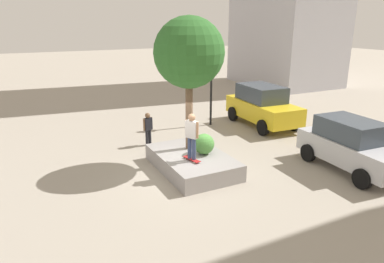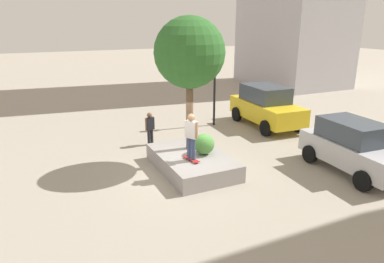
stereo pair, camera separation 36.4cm
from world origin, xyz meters
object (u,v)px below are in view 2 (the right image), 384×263
Objects in this scene: traffic_light_median at (215,70)px; sedan_parked at (353,147)px; taxi_cab at (266,106)px; plaza_tree at (190,53)px; skateboard at (191,159)px; passerby_with_bag at (150,126)px; skateboarder at (191,133)px; planter_ledge at (192,162)px.

sedan_parked is at bearing 12.53° from traffic_light_median.
sedan_parked is (6.37, -0.75, -0.11)m from taxi_cab.
traffic_light_median is (-4.33, 3.46, -1.32)m from plaza_tree.
sedan_parked is at bearing 69.49° from skateboard.
skateboarder is at bearing 3.26° from passerby_with_bag.
plaza_tree is 1.06× the size of taxi_cab.
plaza_tree is at bearing -38.65° from traffic_light_median.
taxi_cab is (-3.69, 6.12, 0.78)m from planter_ledge.
skateboard is at bearing -27.69° from planter_ledge.
skateboard is 0.19× the size of sedan_parked.
taxi_cab is (-4.26, 6.42, -0.57)m from skateboarder.
skateboarder is at bearing -22.44° from plaza_tree.
plaza_tree reaches higher than sedan_parked.
skateboard is 0.54× the size of passerby_with_bag.
passerby_with_bag is (1.60, -4.18, -2.11)m from traffic_light_median.
skateboarder is (1.21, -0.50, -2.65)m from plaza_tree.
traffic_light_median is at bearing 110.92° from passerby_with_bag.
planter_ledge is 0.74× the size of plaza_tree.
sedan_parked reaches higher than planter_ledge.
passerby_with_bag is at bearing -176.74° from skateboard.
passerby_with_bag is (-3.94, -0.22, 0.20)m from skateboard.
taxi_cab is 6.42m from sedan_parked.
plaza_tree is 4.44m from passerby_with_bag.
skateboard is at bearing -35.58° from traffic_light_median.
traffic_light_median reaches higher than passerby_with_bag.
plaza_tree is at bearing 157.56° from skateboard.
sedan_parked is at bearing 57.23° from plaza_tree.
passerby_with_bag is at bearing -165.18° from plaza_tree.
skateboard is 3.95m from passerby_with_bag.
traffic_light_median reaches higher than skateboarder.
planter_ledge is 2.24× the size of skateboarder.
sedan_parked is (2.68, 5.36, 0.67)m from planter_ledge.
traffic_light_median reaches higher than skateboard.
traffic_light_median is (-4.97, 3.66, 2.68)m from planter_ledge.
passerby_with_bag is at bearing -87.23° from taxi_cab.
sedan_parked reaches higher than passerby_with_bag.
skateboarder is at bearing -27.69° from planter_ledge.
skateboard is 0.49× the size of skateboarder.
taxi_cab reaches higher than sedan_parked.
sedan_parked reaches higher than skateboard.
skateboard is 6.05m from sedan_parked.
traffic_light_median reaches higher than taxi_cab.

